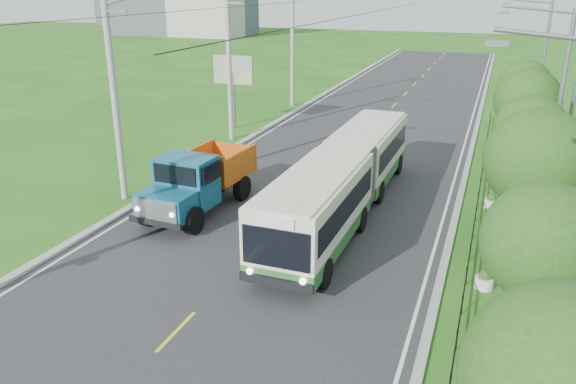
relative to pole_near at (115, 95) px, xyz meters
The scene contains 24 objects.
ground 13.24m from the pole_near, 47.45° to the right, with size 240.00×240.00×0.00m, color #1F5B15.
road 14.67m from the pole_near, 53.09° to the left, with size 14.00×120.00×0.02m, color #28282B.
curb_left 12.14m from the pole_near, 84.48° to the left, with size 0.40×120.00×0.15m, color #9E9E99.
curb_right 19.60m from the pole_near, 35.52° to the left, with size 0.30×120.00×0.10m, color #9E9E99.
edge_line_left 12.22m from the pole_near, 81.66° to the left, with size 0.12×120.00×0.00m, color silver.
edge_line_right 19.21m from the pole_near, 36.41° to the left, with size 0.12×120.00×0.00m, color silver.
centre_dash 13.23m from the pole_near, 47.45° to the right, with size 0.12×2.20×0.00m, color yellow.
railing_right 17.68m from the pole_near, 17.09° to the left, with size 0.04×40.00×0.60m, color black.
pole_near is the anchor object (origin of this frame).
pole_mid 12.00m from the pole_near, 90.00° to the left, with size 3.51×0.32×10.00m.
pole_far 24.00m from the pole_near, 90.00° to the left, with size 3.51×0.32×10.00m.
tree_second 19.44m from the pole_near, 20.74° to the right, with size 3.18×3.26×5.30m.
tree_third 18.17m from the pole_near, ahead, with size 3.60×3.62×6.00m.
tree_fourth 18.89m from the pole_near, 15.84° to the left, with size 3.24×3.31×5.40m.
tree_fifth 21.31m from the pole_near, 31.59° to the left, with size 3.48×3.52×5.80m.
tree_back 24.98m from the pole_near, 43.41° to the left, with size 3.30×3.36×5.50m.
streetlight_mid 19.56m from the pole_near, 14.81° to the left, with size 3.02×0.20×9.07m.
streetlight_far 26.80m from the pole_near, 45.14° to the left, with size 3.02×0.20×9.07m.
planter_near 17.79m from the pole_near, 10.09° to the right, with size 0.64×0.64×0.67m.
planter_mid 18.23m from the pole_near, 16.52° to the left, with size 0.64×0.64×0.67m.
planter_far 21.83m from the pole_near, 37.63° to the left, with size 0.64×0.64×0.67m.
billboard_left 15.10m from the pole_near, 94.72° to the left, with size 3.00×0.20×5.20m.
bus 11.18m from the pole_near, ahead, with size 2.87×16.18×3.11m.
dump_truck 5.46m from the pole_near, ahead, with size 2.95×6.89×2.84m.
Camera 1 is at (8.21, -12.35, 9.86)m, focal length 35.00 mm.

